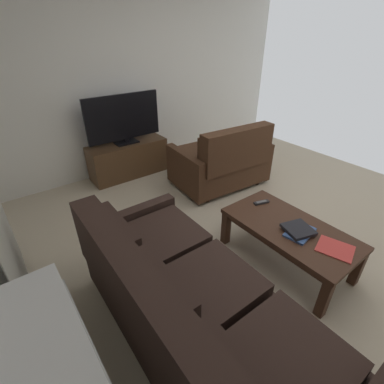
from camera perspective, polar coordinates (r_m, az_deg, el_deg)
ground_plane at (r=3.22m, az=16.73°, el=-7.92°), size 5.08×4.86×0.01m
wall_right at (r=4.50m, az=-8.58°, el=23.28°), size 0.12×4.86×2.76m
sofa_main at (r=1.92m, az=-0.55°, el=-23.20°), size 1.98×0.88×0.89m
loveseat_near at (r=3.84m, az=6.24°, el=6.40°), size 0.93×1.28×0.89m
coffee_table at (r=2.68m, az=19.26°, el=-7.76°), size 1.16×0.61×0.41m
tv_stand at (r=4.26m, az=-12.86°, el=6.59°), size 0.40×1.13×0.51m
flat_tv at (r=4.06m, az=-13.87°, el=14.41°), size 0.20×1.06×0.68m
book_stack at (r=2.58m, az=21.05°, el=-7.38°), size 0.28×0.31×0.05m
tv_remote at (r=2.88m, az=14.04°, el=-2.08°), size 0.09×0.17×0.02m
loose_magazine at (r=2.54m, az=27.28°, el=-10.26°), size 0.32×0.30×0.01m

